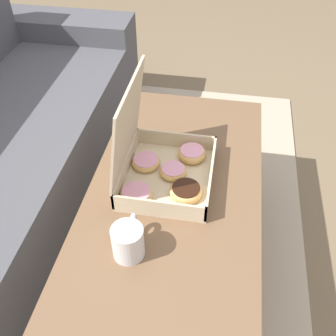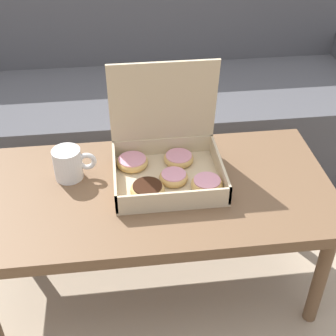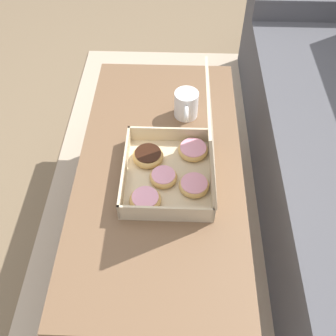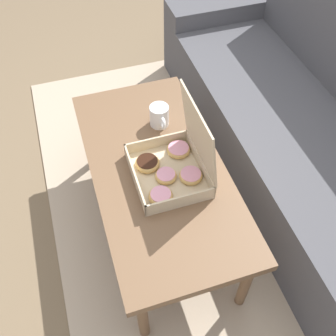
# 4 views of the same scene
# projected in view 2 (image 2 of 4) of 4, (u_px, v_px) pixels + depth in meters

# --- Properties ---
(ground_plane) EXTENTS (12.00, 12.00, 0.00)m
(ground_plane) POSITION_uv_depth(u_px,v_px,m) (152.00, 267.00, 1.78)
(ground_plane) COLOR #756047
(area_rug) EXTENTS (2.63, 1.80, 0.01)m
(area_rug) POSITION_uv_depth(u_px,v_px,m) (145.00, 213.00, 2.01)
(area_rug) COLOR tan
(area_rug) RESTS_ON ground_plane
(couch) EXTENTS (2.51, 0.80, 0.84)m
(couch) POSITION_uv_depth(u_px,v_px,m) (135.00, 100.00, 2.24)
(couch) COLOR #4C4C51
(couch) RESTS_ON ground_plane
(coffee_table) EXTENTS (1.14, 0.56, 0.45)m
(coffee_table) POSITION_uv_depth(u_px,v_px,m) (151.00, 199.00, 1.48)
(coffee_table) COLOR brown
(coffee_table) RESTS_ON ground_plane
(pastry_box) EXTENTS (0.34, 0.29, 0.36)m
(pastry_box) POSITION_uv_depth(u_px,v_px,m) (167.00, 162.00, 1.46)
(pastry_box) COLOR beige
(pastry_box) RESTS_ON coffee_table
(coffee_mug) EXTENTS (0.14, 0.09, 0.10)m
(coffee_mug) POSITION_uv_depth(u_px,v_px,m) (69.00, 164.00, 1.47)
(coffee_mug) COLOR white
(coffee_mug) RESTS_ON coffee_table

